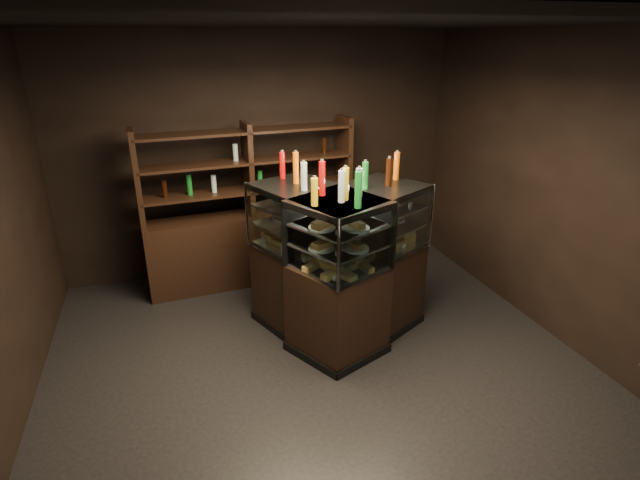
% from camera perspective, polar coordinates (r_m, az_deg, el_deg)
% --- Properties ---
extents(ground, '(5.00, 5.00, 0.00)m').
position_cam_1_polar(ground, '(4.86, 0.12, -14.51)').
color(ground, black).
rests_on(ground, ground).
extents(room_shell, '(5.02, 5.02, 3.01)m').
position_cam_1_polar(room_shell, '(4.01, 0.14, 8.28)').
color(room_shell, black).
rests_on(room_shell, ground).
extents(display_case, '(1.80, 1.60, 1.57)m').
position_cam_1_polar(display_case, '(5.09, 2.03, -5.77)').
color(display_case, black).
rests_on(display_case, ground).
extents(food_display, '(1.36, 1.29, 0.48)m').
position_cam_1_polar(food_display, '(4.81, 2.13, 0.92)').
color(food_display, '#B28040').
rests_on(food_display, display_case).
extents(bottles_top, '(1.19, 1.15, 0.30)m').
position_cam_1_polar(bottles_top, '(4.65, 2.22, 7.18)').
color(bottles_top, '#147223').
rests_on(bottles_top, display_case).
extents(potted_conifer, '(0.39, 0.39, 0.84)m').
position_cam_1_polar(potted_conifer, '(5.79, 10.18, -2.89)').
color(potted_conifer, black).
rests_on(potted_conifer, ground).
extents(back_shelving, '(2.58, 0.59, 2.00)m').
position_cam_1_polar(back_shelving, '(6.27, -7.79, 0.49)').
color(back_shelving, black).
rests_on(back_shelving, ground).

